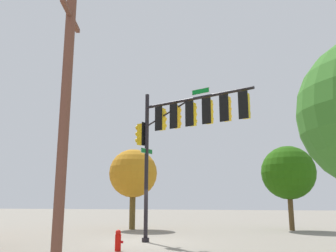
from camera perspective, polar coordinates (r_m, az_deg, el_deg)
name	(u,v)px	position (r m, az deg, el deg)	size (l,w,h in m)	color
ground_plane	(145,242)	(18.01, -3.66, -18.21)	(120.00, 120.00, 0.00)	gray
signal_pole_assembly	(183,125)	(17.02, 2.41, 0.15)	(6.10, 2.82, 7.44)	black
utility_pole	(64,123)	(9.89, -16.42, 0.43)	(0.53, 1.78, 7.76)	brown
fire_hydrant	(118,241)	(14.94, -8.06, -17.84)	(0.33, 0.24, 0.83)	red
tree_near	(133,174)	(25.69, -5.65, -7.65)	(3.44, 3.44, 5.61)	brown
tree_far	(288,173)	(26.00, 18.85, -7.15)	(3.68, 3.68, 5.71)	#523C20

